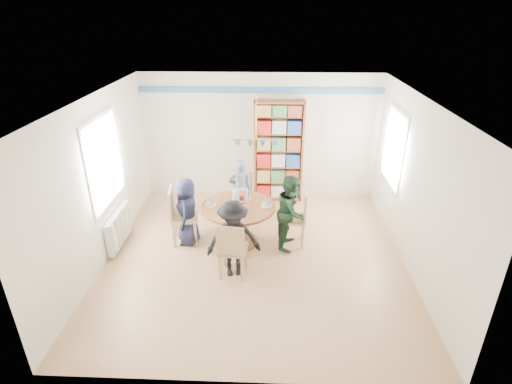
{
  "coord_description": "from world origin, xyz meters",
  "views": [
    {
      "loc": [
        0.25,
        -5.7,
        3.94
      ],
      "look_at": [
        0.0,
        0.4,
        1.05
      ],
      "focal_mm": 28.0,
      "sensor_mm": 36.0,
      "label": 1
    }
  ],
  "objects_px": {
    "dining_table": "(239,215)",
    "person_near": "(233,239)",
    "bookshelf": "(278,153)",
    "radiator": "(119,228)",
    "chair_left": "(179,213)",
    "chair_right": "(298,215)",
    "person_right": "(291,212)",
    "chair_far": "(241,192)",
    "person_left": "(187,211)",
    "chair_near": "(232,248)",
    "person_far": "(240,190)"
  },
  "relations": [
    {
      "from": "bookshelf",
      "to": "radiator",
      "type": "bearing_deg",
      "value": -144.08
    },
    {
      "from": "chair_right",
      "to": "chair_far",
      "type": "xyz_separation_m",
      "value": [
        -1.08,
        1.01,
        -0.05
      ]
    },
    {
      "from": "chair_right",
      "to": "chair_near",
      "type": "relative_size",
      "value": 1.07
    },
    {
      "from": "chair_left",
      "to": "person_right",
      "type": "relative_size",
      "value": 0.78
    },
    {
      "from": "person_far",
      "to": "person_near",
      "type": "height_order",
      "value": "person_near"
    },
    {
      "from": "dining_table",
      "to": "chair_far",
      "type": "bearing_deg",
      "value": 91.6
    },
    {
      "from": "bookshelf",
      "to": "chair_right",
      "type": "bearing_deg",
      "value": -79.52
    },
    {
      "from": "dining_table",
      "to": "chair_far",
      "type": "xyz_separation_m",
      "value": [
        -0.03,
        1.05,
        -0.04
      ]
    },
    {
      "from": "person_near",
      "to": "bookshelf",
      "type": "height_order",
      "value": "bookshelf"
    },
    {
      "from": "radiator",
      "to": "bookshelf",
      "type": "height_order",
      "value": "bookshelf"
    },
    {
      "from": "chair_near",
      "to": "person_right",
      "type": "relative_size",
      "value": 0.72
    },
    {
      "from": "chair_right",
      "to": "person_far",
      "type": "relative_size",
      "value": 0.82
    },
    {
      "from": "dining_table",
      "to": "chair_left",
      "type": "xyz_separation_m",
      "value": [
        -1.06,
        0.01,
        0.02
      ]
    },
    {
      "from": "dining_table",
      "to": "chair_near",
      "type": "xyz_separation_m",
      "value": [
        -0.02,
        -1.0,
        -0.03
      ]
    },
    {
      "from": "chair_left",
      "to": "chair_right",
      "type": "xyz_separation_m",
      "value": [
        2.11,
        0.03,
        -0.0
      ]
    },
    {
      "from": "chair_right",
      "to": "chair_near",
      "type": "xyz_separation_m",
      "value": [
        -1.08,
        -1.04,
        -0.04
      ]
    },
    {
      "from": "chair_left",
      "to": "person_far",
      "type": "height_order",
      "value": "person_far"
    },
    {
      "from": "chair_right",
      "to": "chair_near",
      "type": "height_order",
      "value": "chair_right"
    },
    {
      "from": "person_right",
      "to": "bookshelf",
      "type": "distance_m",
      "value": 1.97
    },
    {
      "from": "chair_right",
      "to": "radiator",
      "type": "bearing_deg",
      "value": -176.24
    },
    {
      "from": "chair_left",
      "to": "chair_right",
      "type": "relative_size",
      "value": 1.01
    },
    {
      "from": "person_right",
      "to": "person_far",
      "type": "bearing_deg",
      "value": 57.1
    },
    {
      "from": "person_near",
      "to": "person_right",
      "type": "bearing_deg",
      "value": 31.83
    },
    {
      "from": "chair_near",
      "to": "person_near",
      "type": "relative_size",
      "value": 0.75
    },
    {
      "from": "dining_table",
      "to": "chair_far",
      "type": "height_order",
      "value": "chair_far"
    },
    {
      "from": "chair_left",
      "to": "chair_far",
      "type": "relative_size",
      "value": 1.1
    },
    {
      "from": "person_left",
      "to": "bookshelf",
      "type": "xyz_separation_m",
      "value": [
        1.62,
        1.88,
        0.45
      ]
    },
    {
      "from": "dining_table",
      "to": "person_far",
      "type": "relative_size",
      "value": 1.03
    },
    {
      "from": "dining_table",
      "to": "person_near",
      "type": "distance_m",
      "value": 0.93
    },
    {
      "from": "dining_table",
      "to": "chair_near",
      "type": "height_order",
      "value": "chair_near"
    },
    {
      "from": "person_right",
      "to": "person_near",
      "type": "xyz_separation_m",
      "value": [
        -0.92,
        -0.89,
        -0.02
      ]
    },
    {
      "from": "person_near",
      "to": "bookshelf",
      "type": "distance_m",
      "value": 2.92
    },
    {
      "from": "person_right",
      "to": "person_far",
      "type": "xyz_separation_m",
      "value": [
        -0.96,
        0.96,
        -0.04
      ]
    },
    {
      "from": "chair_far",
      "to": "bookshelf",
      "type": "xyz_separation_m",
      "value": [
        0.74,
        0.82,
        0.55
      ]
    },
    {
      "from": "radiator",
      "to": "dining_table",
      "type": "xyz_separation_m",
      "value": [
        2.11,
        0.17,
        0.21
      ]
    },
    {
      "from": "chair_right",
      "to": "person_right",
      "type": "height_order",
      "value": "person_right"
    },
    {
      "from": "chair_far",
      "to": "chair_right",
      "type": "bearing_deg",
      "value": -43.17
    },
    {
      "from": "chair_far",
      "to": "person_far",
      "type": "xyz_separation_m",
      "value": [
        -0.01,
        -0.14,
        0.11
      ]
    },
    {
      "from": "dining_table",
      "to": "person_near",
      "type": "height_order",
      "value": "person_near"
    },
    {
      "from": "dining_table",
      "to": "bookshelf",
      "type": "relative_size",
      "value": 0.6
    },
    {
      "from": "dining_table",
      "to": "radiator",
      "type": "bearing_deg",
      "value": -175.46
    },
    {
      "from": "person_right",
      "to": "person_near",
      "type": "height_order",
      "value": "person_right"
    },
    {
      "from": "dining_table",
      "to": "person_near",
      "type": "xyz_separation_m",
      "value": [
        -0.0,
        -0.93,
        0.09
      ]
    },
    {
      "from": "chair_left",
      "to": "chair_near",
      "type": "relative_size",
      "value": 1.08
    },
    {
      "from": "radiator",
      "to": "person_right",
      "type": "distance_m",
      "value": 3.05
    },
    {
      "from": "person_left",
      "to": "person_right",
      "type": "relative_size",
      "value": 0.92
    },
    {
      "from": "radiator",
      "to": "chair_near",
      "type": "bearing_deg",
      "value": -21.79
    },
    {
      "from": "chair_far",
      "to": "person_near",
      "type": "relative_size",
      "value": 0.73
    },
    {
      "from": "dining_table",
      "to": "chair_right",
      "type": "xyz_separation_m",
      "value": [
        1.05,
        0.04,
        0.01
      ]
    },
    {
      "from": "person_left",
      "to": "bookshelf",
      "type": "relative_size",
      "value": 0.57
    }
  ]
}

